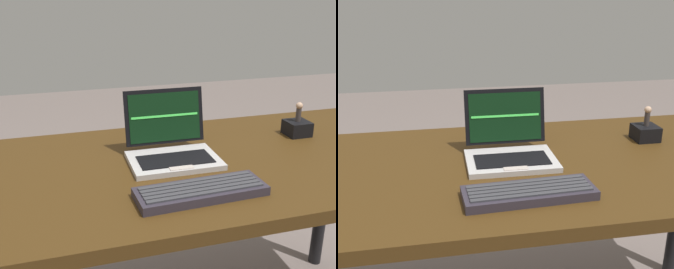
# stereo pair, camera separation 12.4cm
# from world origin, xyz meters

# --- Properties ---
(desk) EXTENTS (1.65, 0.73, 0.73)m
(desk) POSITION_xyz_m (0.00, 0.00, 0.65)
(desk) COLOR #422B10
(desk) RESTS_ON ground
(laptop_front) EXTENTS (0.27, 0.22, 0.20)m
(laptop_front) POSITION_xyz_m (-0.02, 0.04, 0.77)
(laptop_front) COLOR #BEBABA
(laptop_front) RESTS_ON desk
(external_keyboard) EXTENTS (0.34, 0.12, 0.03)m
(external_keyboard) POSITION_xyz_m (-0.01, -0.21, 0.74)
(external_keyboard) COLOR #2F2934
(external_keyboard) RESTS_ON desk
(figurine_stand) EXTENTS (0.08, 0.08, 0.05)m
(figurine_stand) POSITION_xyz_m (0.47, 0.12, 0.75)
(figurine_stand) COLOR black
(figurine_stand) RESTS_ON desk
(figurine) EXTENTS (0.02, 0.02, 0.07)m
(figurine) POSITION_xyz_m (0.47, 0.12, 0.82)
(figurine) COLOR #3A3331
(figurine) RESTS_ON figurine_stand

